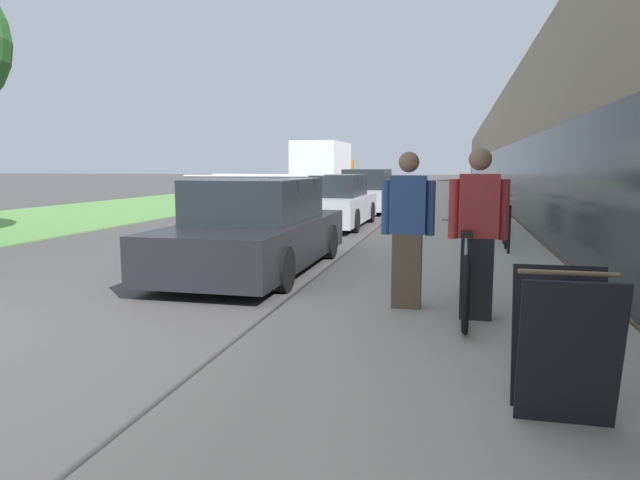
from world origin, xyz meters
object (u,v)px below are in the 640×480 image
(bike_rack_hoop, at_px, (508,223))
(person_rider, at_px, (478,234))
(vintage_roadster_curbside, at_px, (335,203))
(parked_sedan_far, at_px, (367,192))
(tandem_bicycle, at_px, (464,274))
(moving_truck, at_px, (324,169))
(cruiser_bike_nearest, at_px, (503,223))
(person_bystander, at_px, (408,230))
(parked_sedan_curbside, at_px, (257,229))
(cruiser_bike_middle, at_px, (504,215))
(sandwich_board_sign, at_px, (564,344))

(bike_rack_hoop, bearing_deg, person_rider, -98.35)
(vintage_roadster_curbside, xyz_separation_m, parked_sedan_far, (0.06, 5.47, 0.04))
(tandem_bicycle, distance_m, moving_truck, 26.47)
(cruiser_bike_nearest, bearing_deg, person_rider, -96.65)
(person_bystander, relative_size, bike_rack_hoop, 1.96)
(person_rider, distance_m, parked_sedan_curbside, 4.17)
(person_bystander, bearing_deg, parked_sedan_curbside, 137.35)
(bike_rack_hoop, bearing_deg, cruiser_bike_middle, 86.52)
(vintage_roadster_curbside, bearing_deg, person_bystander, -73.56)
(person_rider, relative_size, parked_sedan_far, 0.36)
(tandem_bicycle, bearing_deg, parked_sedan_curbside, 143.39)
(parked_sedan_curbside, xyz_separation_m, vintage_roadster_curbside, (-0.16, 6.76, -0.01))
(person_bystander, bearing_deg, sandwich_board_sign, -65.71)
(cruiser_bike_nearest, bearing_deg, tandem_bicycle, -98.02)
(cruiser_bike_nearest, xyz_separation_m, sandwich_board_sign, (-0.30, -8.49, 0.09))
(vintage_roadster_curbside, bearing_deg, cruiser_bike_middle, -13.16)
(bike_rack_hoop, relative_size, parked_sedan_far, 0.18)
(sandwich_board_sign, bearing_deg, person_rider, 100.96)
(person_rider, bearing_deg, sandwich_board_sign, -79.04)
(parked_sedan_curbside, height_order, vintage_roadster_curbside, parked_sedan_curbside)
(person_rider, bearing_deg, bike_rack_hoop, 81.65)
(person_rider, height_order, parked_sedan_far, person_rider)
(sandwich_board_sign, distance_m, parked_sedan_curbside, 6.06)
(person_bystander, bearing_deg, cruiser_bike_middle, 78.58)
(cruiser_bike_middle, bearing_deg, tandem_bicycle, -97.29)
(cruiser_bike_middle, height_order, parked_sedan_far, parked_sedan_far)
(person_rider, relative_size, sandwich_board_sign, 1.87)
(person_rider, bearing_deg, person_bystander, 156.96)
(cruiser_bike_middle, bearing_deg, cruiser_bike_nearest, -95.21)
(cruiser_bike_nearest, distance_m, cruiser_bike_middle, 2.12)
(cruiser_bike_nearest, height_order, cruiser_bike_middle, cruiser_bike_middle)
(bike_rack_hoop, xyz_separation_m, cruiser_bike_middle, (0.22, 3.57, -0.15))
(cruiser_bike_nearest, bearing_deg, parked_sedan_far, 115.31)
(cruiser_bike_nearest, bearing_deg, cruiser_bike_middle, 84.79)
(sandwich_board_sign, height_order, moving_truck, moving_truck)
(person_bystander, relative_size, sandwich_board_sign, 1.84)
(tandem_bicycle, bearing_deg, person_rider, -70.20)
(person_bystander, height_order, cruiser_bike_middle, person_bystander)
(tandem_bicycle, bearing_deg, vintage_roadster_curbside, 109.86)
(parked_sedan_far, bearing_deg, tandem_bicycle, -77.52)
(person_bystander, distance_m, vintage_roadster_curbside, 9.47)
(person_rider, height_order, parked_sedan_curbside, person_rider)
(tandem_bicycle, height_order, vintage_roadster_curbside, vintage_roadster_curbside)
(bike_rack_hoop, relative_size, sandwich_board_sign, 0.94)
(sandwich_board_sign, bearing_deg, parked_sedan_curbside, 127.05)
(tandem_bicycle, bearing_deg, person_bystander, -179.57)
(person_bystander, relative_size, cruiser_bike_middle, 0.93)
(bike_rack_hoop, bearing_deg, person_bystander, -107.42)
(person_bystander, bearing_deg, parked_sedan_far, 100.21)
(person_rider, bearing_deg, vintage_roadster_curbside, 109.85)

